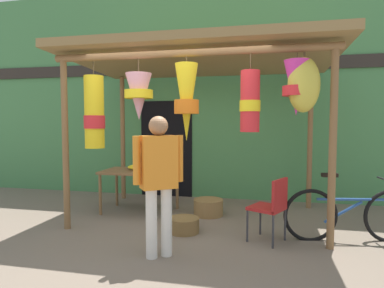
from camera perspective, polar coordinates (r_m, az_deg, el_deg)
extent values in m
plane|color=#756656|center=(4.82, -2.47, -15.07)|extent=(30.00, 30.00, 0.00)
cube|color=#47844C|center=(6.89, 2.52, 8.80)|extent=(12.70, 0.25, 4.32)
cube|color=#2D2823|center=(6.82, 2.32, 13.25)|extent=(11.43, 0.04, 0.24)
cube|color=black|center=(6.95, -4.45, -0.82)|extent=(1.10, 0.03, 2.00)
cylinder|color=brown|center=(5.08, -21.07, -0.16)|extent=(0.09, 0.09, 2.46)
cylinder|color=brown|center=(4.33, 23.18, -0.86)|extent=(0.09, 0.09, 2.46)
cylinder|color=brown|center=(6.83, -11.89, 0.95)|extent=(0.09, 0.09, 2.46)
cylinder|color=brown|center=(6.29, 19.76, 0.58)|extent=(0.09, 0.09, 2.46)
cylinder|color=brown|center=(4.44, -0.83, 15.49)|extent=(3.81, 0.10, 0.10)
cylinder|color=brown|center=(6.39, 3.31, 13.25)|extent=(3.81, 0.10, 0.10)
cube|color=olive|center=(5.42, 1.62, 14.65)|extent=(4.11, 2.49, 0.24)
cylinder|color=brown|center=(4.95, -16.70, 12.38)|extent=(0.01, 0.01, 0.20)
cylinder|color=yellow|center=(4.90, -16.56, 5.30)|extent=(0.27, 0.27, 1.02)
cylinder|color=red|center=(4.90, -16.53, 3.67)|extent=(0.30, 0.30, 0.18)
cylinder|color=brown|center=(4.61, -9.25, 13.17)|extent=(0.01, 0.01, 0.19)
cone|color=pink|center=(4.56, -9.20, 8.06)|extent=(0.36, 0.36, 0.63)
cylinder|color=yellow|center=(4.56, -9.20, 8.51)|extent=(0.38, 0.38, 0.11)
cylinder|color=brown|center=(4.40, -0.96, 14.34)|extent=(0.01, 0.01, 0.09)
cone|color=yellow|center=(4.33, -0.96, 7.16)|extent=(0.30, 0.30, 1.01)
cylinder|color=orange|center=(4.33, -0.95, 6.46)|extent=(0.32, 0.32, 0.18)
cylinder|color=brown|center=(4.28, 10.09, 13.79)|extent=(0.01, 0.01, 0.21)
cylinder|color=red|center=(4.22, 10.01, 7.28)|extent=(0.24, 0.24, 0.77)
cylinder|color=yellow|center=(4.22, 10.00, 6.51)|extent=(0.26, 0.26, 0.14)
cylinder|color=brown|center=(4.36, 17.76, 14.27)|extent=(0.01, 0.01, 0.09)
cone|color=#D13399|center=(4.30, 17.65, 9.22)|extent=(0.32, 0.32, 0.68)
cylinder|color=red|center=(4.30, 17.64, 8.76)|extent=(0.34, 0.34, 0.12)
cylinder|color=#4C3D23|center=(4.34, 18.90, 14.48)|extent=(0.02, 0.02, 0.06)
ellipsoid|color=gold|center=(4.29, 18.79, 9.67)|extent=(0.38, 0.33, 0.67)
cube|color=brown|center=(5.78, -9.04, -4.72)|extent=(1.27, 0.74, 0.04)
cylinder|color=brown|center=(5.80, -15.61, -8.44)|extent=(0.05, 0.05, 0.69)
cylinder|color=brown|center=(5.36, -4.35, -9.31)|extent=(0.05, 0.05, 0.69)
cylinder|color=brown|center=(6.35, -12.91, -7.32)|extent=(0.05, 0.05, 0.69)
cylinder|color=brown|center=(5.96, -2.59, -7.96)|extent=(0.05, 0.05, 0.69)
ellipsoid|color=yellow|center=(5.78, -8.30, -3.99)|extent=(0.58, 0.41, 0.10)
ellipsoid|color=orange|center=(5.71, -7.63, -4.03)|extent=(0.26, 0.20, 0.07)
cube|color=#AD1E1E|center=(4.48, 12.78, -10.75)|extent=(0.54, 0.54, 0.04)
cube|color=#AD1E1E|center=(4.36, 14.97, -8.49)|extent=(0.21, 0.37, 0.40)
cylinder|color=#333338|center=(4.77, 11.75, -12.57)|extent=(0.03, 0.03, 0.44)
cylinder|color=#333338|center=(4.47, 9.55, -13.68)|extent=(0.03, 0.03, 0.44)
cylinder|color=#333338|center=(4.62, 15.82, -13.17)|extent=(0.03, 0.03, 0.44)
cylinder|color=#333338|center=(4.31, 13.85, -14.40)|extent=(0.03, 0.03, 0.44)
cylinder|color=brown|center=(4.80, -1.40, -13.84)|extent=(0.43, 0.43, 0.21)
cylinder|color=olive|center=(5.62, 2.85, -10.88)|extent=(0.49, 0.49, 0.27)
torus|color=black|center=(4.70, 19.84, -11.58)|extent=(0.71, 0.17, 0.71)
cylinder|color=navy|center=(4.83, 25.85, -8.63)|extent=(0.88, 0.19, 0.04)
cylinder|color=navy|center=(4.83, 24.68, -10.67)|extent=(0.49, 0.12, 0.31)
cylinder|color=navy|center=(4.69, 22.68, -6.91)|extent=(0.03, 0.03, 0.30)
cube|color=black|center=(4.67, 22.73, -4.98)|extent=(0.21, 0.11, 0.05)
cylinder|color=silver|center=(3.89, -7.03, -13.50)|extent=(0.13, 0.13, 0.80)
cylinder|color=silver|center=(3.94, -4.45, -13.25)|extent=(0.13, 0.13, 0.80)
cube|color=orange|center=(3.77, -5.80, -3.11)|extent=(0.45, 0.41, 0.60)
cylinder|color=orange|center=(3.70, -9.59, -2.81)|extent=(0.08, 0.08, 0.54)
cylinder|color=orange|center=(3.85, -2.17, -2.50)|extent=(0.08, 0.08, 0.54)
sphere|color=#9E704C|center=(3.74, -5.84, 3.16)|extent=(0.22, 0.22, 0.22)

